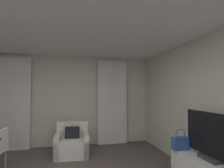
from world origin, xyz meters
TOP-DOWN VIEW (x-y plane):
  - wall_window at (0.00, 3.03)m, footprint 5.12×0.06m
  - wall_right at (2.53, 0.00)m, footprint 0.06×6.12m
  - ceiling at (0.00, 0.00)m, footprint 5.12×6.12m
  - curtain_left_panel at (-1.38, 2.90)m, footprint 0.90×0.06m
  - curtain_right_panel at (1.38, 2.90)m, footprint 0.90×0.06m
  - armchair at (0.18, 2.19)m, footprint 0.83×0.82m
  - tv_flatscreen at (2.22, -0.10)m, footprint 0.20×1.02m
  - handbag_primary at (2.07, 0.45)m, footprint 0.30×0.14m

SIDE VIEW (x-z plane):
  - armchair at x=0.18m, z-range -0.12..0.66m
  - handbag_primary at x=2.07m, z-range 0.47..0.83m
  - tv_flatscreen at x=2.22m, z-range 0.51..1.24m
  - curtain_left_panel at x=-1.38m, z-range 0.00..2.50m
  - curtain_right_panel at x=1.38m, z-range 0.00..2.50m
  - wall_window at x=0.00m, z-range 0.00..2.60m
  - wall_right at x=2.53m, z-range 0.00..2.60m
  - ceiling at x=0.00m, z-range 2.60..2.66m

